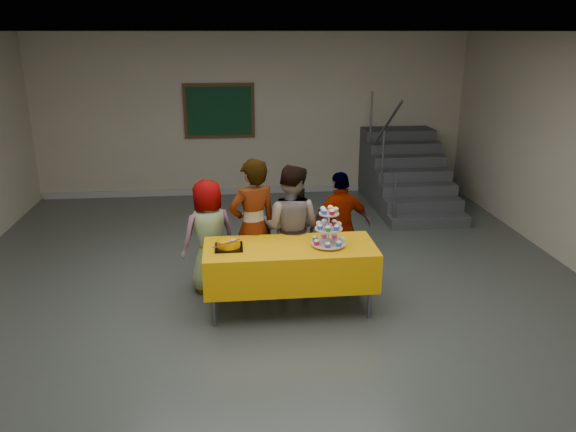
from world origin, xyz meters
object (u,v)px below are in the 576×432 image
object	(u,v)px
cupcake_stand	(329,230)
schoolchild_c	(291,228)
schoolchild_b	(253,227)
schoolchild_d	(341,227)
staircase	(404,176)
bake_table	(290,264)
noticeboard	(219,111)
bear_cake	(229,243)
schoolchild_a	(209,236)

from	to	relation	value
cupcake_stand	schoolchild_c	xyz separation A→B (m)	(-0.34, 0.63, -0.19)
schoolchild_b	cupcake_stand	bearing A→B (deg)	124.12
schoolchild_d	staircase	bearing A→B (deg)	-133.18
bake_table	schoolchild_b	size ratio (longest dim) A/B	1.14
noticeboard	schoolchild_b	bearing A→B (deg)	-84.47
bear_cake	noticeboard	xyz separation A→B (m)	(-0.13, 4.79, 0.77)
bake_table	schoolchild_a	xyz separation A→B (m)	(-0.90, 0.65, 0.13)
schoolchild_b	schoolchild_d	distance (m)	1.13
bear_cake	cupcake_stand	bearing A→B (deg)	-2.42
staircase	noticeboard	xyz separation A→B (m)	(-3.32, 0.84, 1.11)
schoolchild_b	staircase	world-z (taller)	staircase
bear_cake	staircase	world-z (taller)	staircase
schoolchild_a	staircase	xyz separation A→B (m)	(3.43, 3.31, -0.20)
cupcake_stand	schoolchild_c	world-z (taller)	schoolchild_c
schoolchild_b	noticeboard	bearing A→B (deg)	-106.00
cupcake_stand	schoolchild_b	size ratio (longest dim) A/B	0.27
bear_cake	schoolchild_d	size ratio (longest dim) A/B	0.26
bear_cake	noticeboard	bearing A→B (deg)	91.52
bear_cake	schoolchild_a	xyz separation A→B (m)	(-0.24, 0.64, -0.15)
schoolchild_a	cupcake_stand	bearing A→B (deg)	128.46
cupcake_stand	schoolchild_d	world-z (taller)	schoolchild_d
bake_table	noticeboard	distance (m)	4.98
schoolchild_b	bake_table	bearing A→B (deg)	104.95
bake_table	schoolchild_b	distance (m)	0.69
staircase	bake_table	bearing A→B (deg)	-122.52
bake_table	schoolchild_c	size ratio (longest dim) A/B	1.22
schoolchild_d	staircase	size ratio (longest dim) A/B	0.58
cupcake_stand	schoolchild_d	bearing A→B (deg)	69.88
staircase	bear_cake	bearing A→B (deg)	-128.91
bake_table	schoolchild_d	bearing A→B (deg)	47.45
schoolchild_a	schoolchild_b	bearing A→B (deg)	140.44
schoolchild_d	schoolchild_b	bearing A→B (deg)	0.52
bear_cake	schoolchild_d	distance (m)	1.59
schoolchild_d	staircase	distance (m)	3.67
cupcake_stand	staircase	xyz separation A→B (m)	(2.11, 4.00, -0.47)
bear_cake	schoolchild_d	bearing A→B (deg)	29.16
bear_cake	staircase	bearing A→B (deg)	51.09
schoolchild_c	noticeboard	size ratio (longest dim) A/B	1.18
schoolchild_a	noticeboard	xyz separation A→B (m)	(0.11, 4.15, 0.92)
schoolchild_a	schoolchild_d	xyz separation A→B (m)	(1.62, 0.13, 0.01)
bake_table	staircase	world-z (taller)	staircase
schoolchild_b	schoolchild_c	bearing A→B (deg)	170.02
bake_table	bear_cake	world-z (taller)	bear_cake
cupcake_stand	schoolchild_c	size ratio (longest dim) A/B	0.29
bake_table	bear_cake	bearing A→B (deg)	179.06
schoolchild_c	schoolchild_d	size ratio (longest dim) A/B	1.11
bear_cake	schoolchild_c	bearing A→B (deg)	38.58
staircase	noticeboard	bearing A→B (deg)	165.87
staircase	schoolchild_b	bearing A→B (deg)	-130.02
bake_table	staircase	bearing A→B (deg)	57.48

